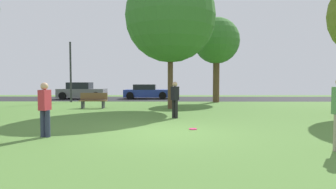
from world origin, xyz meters
name	(u,v)px	position (x,y,z in m)	size (l,w,h in m)	color
ground_plane	(167,133)	(0.00, 0.00, 0.00)	(44.00, 44.00, 0.00)	#547F38
road_strip	(170,99)	(0.00, 16.00, 0.00)	(44.00, 6.40, 0.01)	#28282B
maple_tree_near	(170,17)	(0.09, 7.48, 5.24)	(5.16, 5.16, 7.83)	brown
birch_tree_lone	(216,41)	(3.50, 12.28, 4.53)	(3.41, 3.41, 6.29)	brown
person_catcher	(175,98)	(0.30, 3.43, 0.87)	(0.38, 0.38, 1.59)	black
person_bystander	(45,107)	(-3.52, -0.67, 0.87)	(0.30, 0.36, 1.59)	#2D334C
frisbee_disc	(193,129)	(0.87, 0.65, 0.01)	(0.27, 0.27, 0.03)	#EA2D6B
parked_car_grey	(82,91)	(-7.72, 15.76, 0.66)	(4.06, 1.93, 1.45)	slate
parked_car_blue	(147,92)	(-2.05, 16.17, 0.59)	(4.01, 2.00, 1.27)	#233893
park_bench	(93,100)	(-4.44, 7.68, 0.46)	(1.60, 0.45, 0.90)	brown
street_lamp_post	(71,72)	(-7.39, 12.20, 2.25)	(0.14, 0.14, 4.50)	#2D2D33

